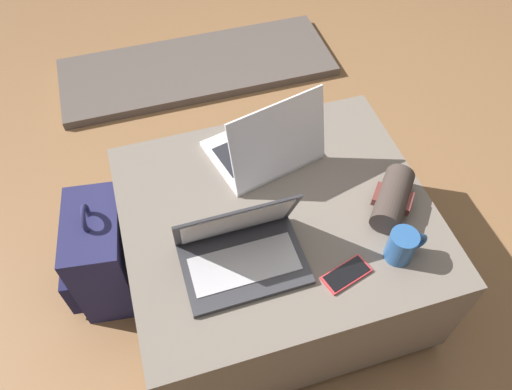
# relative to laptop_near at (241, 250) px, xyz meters

# --- Properties ---
(ground_plane) EXTENTS (14.00, 14.00, 0.00)m
(ground_plane) POSITION_rel_laptop_near_xyz_m (0.15, 0.13, -0.51)
(ground_plane) COLOR olive
(ottoman) EXTENTS (0.94, 0.82, 0.46)m
(ottoman) POSITION_rel_laptop_near_xyz_m (0.15, 0.13, -0.28)
(ottoman) COLOR #3D3832
(ottoman) RESTS_ON ground_plane
(laptop_near) EXTENTS (0.34, 0.23, 0.23)m
(laptop_near) POSITION_rel_laptop_near_xyz_m (0.00, 0.00, 0.00)
(laptop_near) COLOR #333338
(laptop_near) RESTS_ON ottoman
(laptop_far) EXTENTS (0.38, 0.33, 0.27)m
(laptop_far) POSITION_rel_laptop_near_xyz_m (0.18, 0.34, 0.01)
(laptop_far) COLOR silver
(laptop_far) RESTS_ON ottoman
(cell_phone) EXTENTS (0.15, 0.10, 0.01)m
(cell_phone) POSITION_rel_laptop_near_xyz_m (0.26, -0.14, -0.04)
(cell_phone) COLOR red
(cell_phone) RESTS_ON ottoman
(backpack) EXTENTS (0.27, 0.33, 0.47)m
(backpack) POSITION_rel_laptop_near_xyz_m (-0.43, 0.30, -0.31)
(backpack) COLOR #23234C
(backpack) RESTS_ON ground_plane
(wrist_brace) EXTENTS (0.20, 0.22, 0.09)m
(wrist_brace) POSITION_rel_laptop_near_xyz_m (0.48, 0.04, -0.00)
(wrist_brace) COLOR #3D332D
(wrist_brace) RESTS_ON ottoman
(coffee_mug) EXTENTS (0.12, 0.08, 0.10)m
(coffee_mug) POSITION_rel_laptop_near_xyz_m (0.43, -0.12, 0.00)
(coffee_mug) COLOR #285693
(coffee_mug) RESTS_ON ottoman
(fireplace_hearth) EXTENTS (1.40, 0.50, 0.04)m
(fireplace_hearth) POSITION_rel_laptop_near_xyz_m (0.15, 1.42, -0.48)
(fireplace_hearth) COLOR #564C47
(fireplace_hearth) RESTS_ON ground_plane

